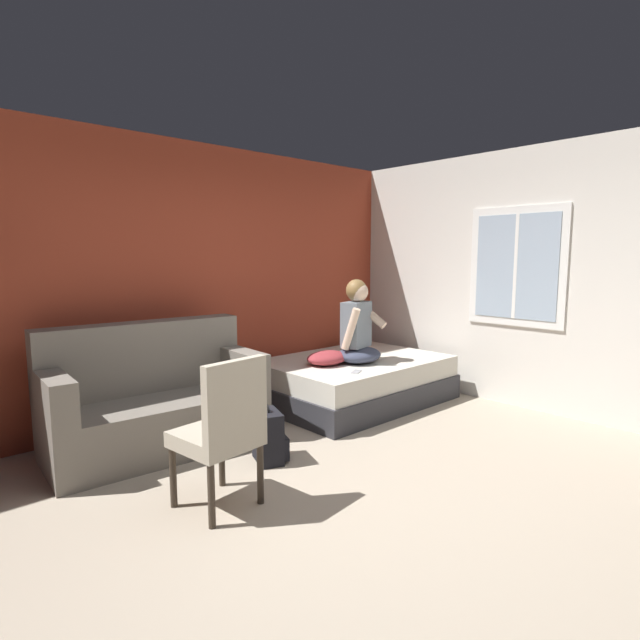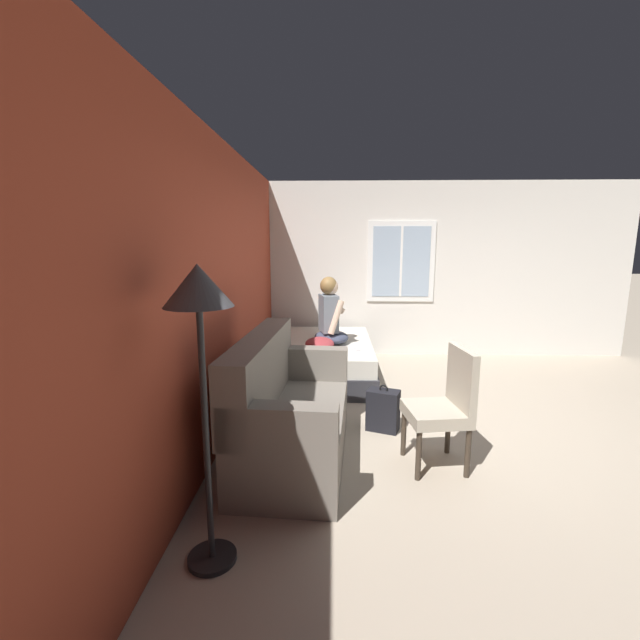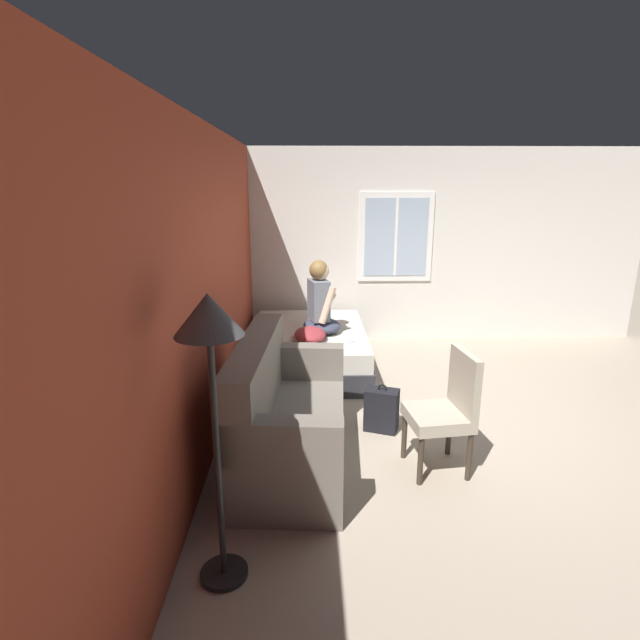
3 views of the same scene
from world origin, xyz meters
The scene contains 10 objects.
ground_plane centered at (0.00, 0.00, 0.00)m, with size 40.00×40.00×0.00m, color tan.
wall_back_accent centered at (0.00, 2.52, 1.35)m, with size 10.62×0.16×2.70m, color #993823.
wall_side_with_window centered at (2.89, 0.01, 1.35)m, with size 0.19×6.28×2.70m.
bed centered at (1.66, 1.63, 0.24)m, with size 1.99×1.42×0.48m.
couch centered at (-0.54, 1.84, 0.39)m, with size 1.75×0.93×1.04m.
side_chair centered at (-0.66, 0.56, 0.53)m, with size 0.52×0.52×0.98m.
person_seated centered at (1.56, 1.49, 0.84)m, with size 0.61×0.55×0.88m.
backpack centered at (0.00, 0.96, 0.19)m, with size 0.31×0.34×0.46m.
throw_pillow centered at (1.24, 1.62, 0.55)m, with size 0.48×0.36×0.14m, color #993338.
cell_phone centered at (1.21, 1.17, 0.48)m, with size 0.07×0.14×0.01m, color #B7B7BC.
Camera 1 is at (-2.24, -2.07, 1.60)m, focal length 28.00 mm.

